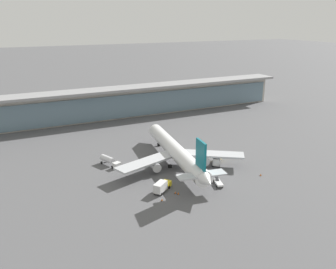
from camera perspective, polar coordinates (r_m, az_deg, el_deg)
The scene contains 12 objects.
ground_plane at distance 118.70m, azimuth 3.71°, elevation -5.49°, with size 1200.00×1200.00×0.00m, color #515154.
airliner_on_stand at distance 119.72m, azimuth 1.34°, elevation -2.77°, with size 43.62×57.24×15.27m.
service_truck_near_nose_yellow at distance 122.61m, azimuth 7.75°, elevation -3.99°, with size 6.39×7.12×3.10m.
service_truck_under_wing_white at distance 122.51m, azimuth -9.25°, elevation -4.07°, with size 5.20×8.83×2.95m.
service_truck_mid_apron_white at distance 108.54m, azimuth 7.93°, elevation -7.49°, with size 3.29×6.90×2.70m.
service_truck_by_tail_yellow at distance 103.13m, azimuth -1.01°, elevation -8.18°, with size 7.22×6.21×3.10m.
terminal_building at distance 179.77m, azimuth -7.98°, elevation 5.11°, with size 183.60×12.80×15.20m.
safety_cone_alpha at distance 102.30m, azimuth 1.64°, elevation -9.27°, with size 0.62×0.62×0.70m.
safety_cone_bravo at distance 109.71m, azimuth 6.65°, elevation -7.43°, with size 0.62×0.62×0.70m.
safety_cone_charlie at distance 98.88m, azimuth -0.95°, elevation -10.29°, with size 0.62×0.62×0.70m.
safety_cone_delta at distance 102.66m, azimuth 1.17°, elevation -9.17°, with size 0.62×0.62×0.70m.
safety_cone_echo at distance 117.27m, azimuth 14.47°, elevation -6.19°, with size 0.62×0.62×0.70m.
Camera 1 is at (-55.52, -93.86, 46.89)m, focal length 38.51 mm.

